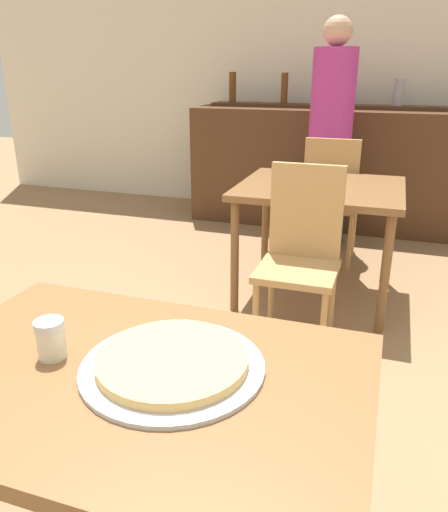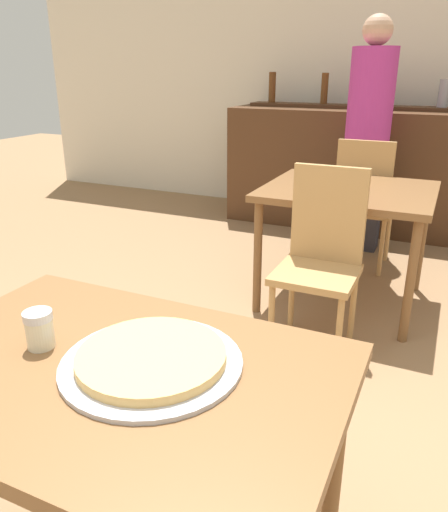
{
  "view_description": "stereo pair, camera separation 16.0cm",
  "coord_description": "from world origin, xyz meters",
  "px_view_note": "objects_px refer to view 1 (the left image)",
  "views": [
    {
      "loc": [
        0.52,
        -0.87,
        1.42
      ],
      "look_at": [
        0.04,
        0.55,
        0.85
      ],
      "focal_mm": 35.0,
      "sensor_mm": 36.0,
      "label": 1
    },
    {
      "loc": [
        0.67,
        -0.81,
        1.42
      ],
      "look_at": [
        0.04,
        0.55,
        0.85
      ],
      "focal_mm": 35.0,
      "sensor_mm": 36.0,
      "label": 2
    }
  ],
  "objects_px": {
    "pizza_tray": "(173,363)",
    "cheese_shaker": "(51,339)",
    "person_standing": "(331,127)",
    "chair_far_side_back": "(331,195)",
    "chair_far_side_front": "(301,247)"
  },
  "relations": [
    {
      "from": "chair_far_side_back",
      "to": "pizza_tray",
      "type": "bearing_deg",
      "value": 89.13
    },
    {
      "from": "person_standing",
      "to": "chair_far_side_back",
      "type": "bearing_deg",
      "value": -78.82
    },
    {
      "from": "chair_far_side_back",
      "to": "person_standing",
      "type": "bearing_deg",
      "value": -78.82
    },
    {
      "from": "cheese_shaker",
      "to": "pizza_tray",
      "type": "bearing_deg",
      "value": 8.45
    },
    {
      "from": "pizza_tray",
      "to": "cheese_shaker",
      "type": "xyz_separation_m",
      "value": [
        -0.3,
        -0.04,
        0.03
      ]
    },
    {
      "from": "chair_far_side_front",
      "to": "pizza_tray",
      "type": "distance_m",
      "value": 1.54
    },
    {
      "from": "pizza_tray",
      "to": "person_standing",
      "type": "bearing_deg",
      "value": 90.94
    },
    {
      "from": "chair_far_side_front",
      "to": "person_standing",
      "type": "xyz_separation_m",
      "value": [
        -0.09,
        1.67,
        0.43
      ]
    },
    {
      "from": "chair_far_side_front",
      "to": "person_standing",
      "type": "height_order",
      "value": "person_standing"
    },
    {
      "from": "chair_far_side_back",
      "to": "pizza_tray",
      "type": "xyz_separation_m",
      "value": [
        -0.04,
        -2.71,
        0.22
      ]
    },
    {
      "from": "chair_far_side_back",
      "to": "person_standing",
      "type": "distance_m",
      "value": 0.65
    },
    {
      "from": "chair_far_side_back",
      "to": "pizza_tray",
      "type": "distance_m",
      "value": 2.72
    },
    {
      "from": "chair_far_side_front",
      "to": "person_standing",
      "type": "bearing_deg",
      "value": 93.22
    },
    {
      "from": "pizza_tray",
      "to": "cheese_shaker",
      "type": "height_order",
      "value": "cheese_shaker"
    },
    {
      "from": "chair_far_side_front",
      "to": "chair_far_side_back",
      "type": "xyz_separation_m",
      "value": [
        -0.0,
        1.2,
        0.0
      ]
    }
  ]
}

